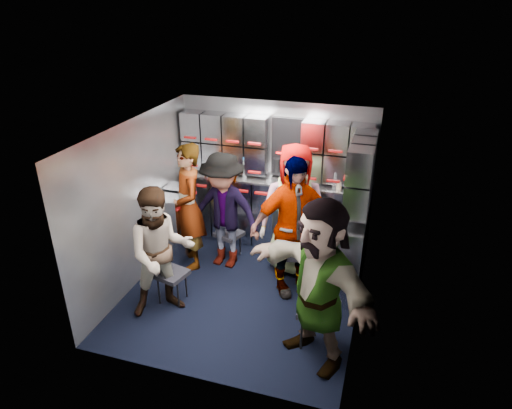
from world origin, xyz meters
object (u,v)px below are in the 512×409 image
(jump_seat_mid_left, at_px, (229,235))
(attendant_arc_c, at_px, (294,211))
(attendant_arc_a, at_px, (161,253))
(attendant_arc_b, at_px, (223,211))
(attendant_arc_d, at_px, (292,227))
(attendant_arc_e, at_px, (319,284))
(jump_seat_center, at_px, (295,237))
(jump_seat_near_right, at_px, (319,312))
(jump_seat_mid_right, at_px, (294,254))
(attendant_standing, at_px, (189,207))
(jump_seat_near_left, at_px, (171,275))

(jump_seat_mid_left, xyz_separation_m, attendant_arc_c, (0.92, -0.05, 0.54))
(attendant_arc_a, bearing_deg, attendant_arc_b, 38.62)
(attendant_arc_d, distance_m, attendant_arc_e, 1.18)
(jump_seat_center, distance_m, attendant_arc_c, 0.52)
(jump_seat_near_right, relative_size, attendant_arc_e, 0.27)
(jump_seat_center, xyz_separation_m, attendant_arc_c, (-0.00, -0.18, 0.49))
(jump_seat_mid_left, xyz_separation_m, jump_seat_center, (0.92, 0.13, 0.05))
(jump_seat_mid_right, xyz_separation_m, attendant_standing, (-1.44, 0.01, 0.45))
(attendant_standing, height_order, attendant_arc_b, attendant_standing)
(attendant_arc_e, bearing_deg, attendant_arc_c, 147.72)
(attendant_standing, bearing_deg, jump_seat_mid_right, 52.66)
(attendant_standing, height_order, attendant_arc_d, attendant_arc_d)
(jump_seat_mid_left, xyz_separation_m, attendant_arc_d, (1.00, -0.50, 0.54))
(jump_seat_mid_left, relative_size, jump_seat_near_right, 0.89)
(attendant_arc_e, bearing_deg, attendant_arc_d, 152.01)
(jump_seat_near_left, xyz_separation_m, jump_seat_mid_right, (1.31, 0.83, 0.05))
(jump_seat_mid_right, distance_m, attendant_arc_a, 1.70)
(jump_seat_near_right, distance_m, attendant_standing, 2.27)
(attendant_arc_e, bearing_deg, jump_seat_center, 145.63)
(attendant_arc_c, bearing_deg, jump_seat_mid_left, 159.64)
(jump_seat_mid_right, xyz_separation_m, attendant_arc_d, (0.00, -0.18, 0.48))
(attendant_arc_a, relative_size, attendant_arc_b, 0.97)
(jump_seat_mid_left, bearing_deg, attendant_arc_c, -3.09)
(jump_seat_near_left, height_order, attendant_standing, attendant_standing)
(jump_seat_near_right, bearing_deg, attendant_arc_a, 178.29)
(attendant_arc_a, bearing_deg, attendant_arc_d, -3.89)
(jump_seat_near_right, xyz_separation_m, attendant_standing, (-1.95, 1.08, 0.44))
(jump_seat_near_left, distance_m, attendant_arc_c, 1.73)
(attendant_standing, relative_size, attendant_arc_c, 0.97)
(attendant_arc_a, bearing_deg, attendant_arc_c, 10.00)
(jump_seat_near_right, height_order, attendant_standing, attendant_standing)
(attendant_arc_b, xyz_separation_m, attendant_arc_d, (1.00, -0.32, 0.08))
(attendant_arc_e, bearing_deg, attendant_arc_b, 173.82)
(jump_seat_mid_right, relative_size, attendant_arc_b, 0.29)
(jump_seat_center, xyz_separation_m, jump_seat_near_right, (0.59, -1.52, 0.02))
(jump_seat_mid_right, height_order, attendant_arc_c, attendant_arc_c)
(jump_seat_near_left, distance_m, jump_seat_center, 1.78)
(attendant_standing, xyz_separation_m, attendant_arc_c, (1.36, 0.26, 0.03))
(jump_seat_center, height_order, attendant_arc_d, attendant_arc_d)
(attendant_standing, height_order, attendant_arc_a, attendant_standing)
(attendant_arc_c, distance_m, attendant_arc_e, 1.63)
(jump_seat_near_right, relative_size, attendant_arc_b, 0.30)
(jump_seat_near_right, relative_size, attendant_arc_d, 0.27)
(attendant_arc_d, bearing_deg, attendant_standing, 137.08)
(jump_seat_mid_right, height_order, attendant_arc_e, attendant_arc_e)
(jump_seat_near_left, relative_size, attendant_standing, 0.24)
(jump_seat_mid_right, distance_m, attendant_arc_c, 0.55)
(attendant_arc_a, relative_size, attendant_arc_d, 0.88)
(jump_seat_near_right, bearing_deg, attendant_standing, 151.13)
(attendant_arc_a, bearing_deg, jump_seat_center, 13.74)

